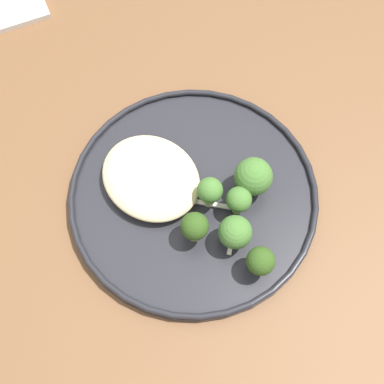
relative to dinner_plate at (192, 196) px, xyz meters
name	(u,v)px	position (x,y,z in m)	size (l,w,h in m)	color
ground	(206,325)	(-0.04, 0.00, -0.75)	(6.00, 6.00, 0.00)	#2D2B28
wooden_dining_table	(218,243)	(-0.04, 0.00, -0.09)	(1.40, 1.00, 0.74)	brown
dinner_plate	(192,196)	(0.00, 0.00, 0.00)	(0.29, 0.29, 0.02)	#232328
noodle_bed	(151,177)	(0.05, 0.02, 0.02)	(0.12, 0.10, 0.03)	beige
seared_scallop_tiny_bay	(124,178)	(0.07, 0.04, 0.01)	(0.03, 0.03, 0.01)	#DBB77A
seared_scallop_rear_pale	(152,156)	(0.07, 0.00, 0.01)	(0.03, 0.03, 0.02)	beige
seared_scallop_half_hidden	(147,209)	(0.02, 0.05, 0.01)	(0.02, 0.02, 0.01)	#E5C689
seared_scallop_front_small	(184,175)	(0.02, -0.01, 0.01)	(0.02, 0.02, 0.01)	#DBB77A
seared_scallop_large_seared	(172,163)	(0.04, -0.01, 0.01)	(0.02, 0.02, 0.01)	beige
seared_scallop_tilted_round	(150,189)	(0.04, 0.03, 0.01)	(0.02, 0.02, 0.02)	beige
broccoli_floret_split_head	(210,191)	(-0.02, -0.01, 0.03)	(0.03, 0.03, 0.05)	#89A356
broccoli_floret_right_tilted	(235,233)	(-0.07, 0.01, 0.03)	(0.04, 0.04, 0.05)	#7A994C
broccoli_floret_left_leaning	(195,227)	(-0.04, 0.03, 0.03)	(0.03, 0.03, 0.05)	#89A356
broccoli_floret_front_edge	(239,200)	(-0.05, -0.02, 0.03)	(0.03, 0.03, 0.04)	#89A356
broccoli_floret_center_pile	(261,261)	(-0.11, 0.02, 0.03)	(0.03, 0.03, 0.05)	#7A994C
broccoli_floret_small_sprig	(250,175)	(-0.04, -0.05, 0.03)	(0.04, 0.04, 0.05)	#7A994C
onion_sliver_long_sliver	(217,205)	(-0.03, -0.01, 0.01)	(0.06, 0.01, 0.00)	silver
onion_sliver_curled_piece	(232,237)	(-0.07, 0.01, 0.01)	(0.04, 0.01, 0.00)	silver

